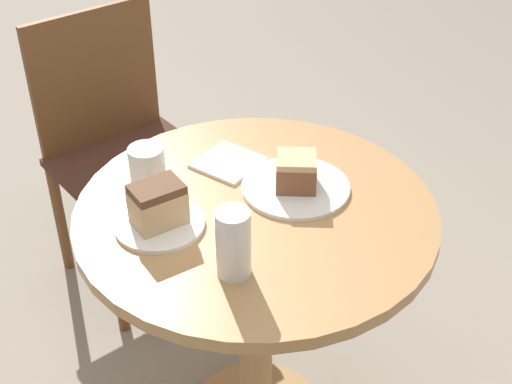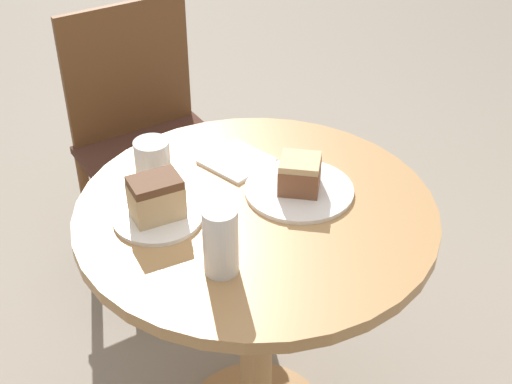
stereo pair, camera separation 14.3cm
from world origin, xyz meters
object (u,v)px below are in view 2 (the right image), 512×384
object	(u,v)px
plate_near	(158,217)
chair	(151,140)
plate_far	(299,190)
cake_slice_near	(156,197)
cake_slice_far	(300,174)
glass_water	(153,166)
glass_lemonade	(221,245)

from	to	relation	value
plate_near	chair	bearing A→B (deg)	68.81
plate_far	cake_slice_near	size ratio (longest dim) A/B	2.20
plate_far	cake_slice_far	world-z (taller)	cake_slice_far
glass_water	cake_slice_far	bearing A→B (deg)	-35.81
chair	cake_slice_far	distance (m)	0.87
cake_slice_near	glass_lemonade	xyz separation A→B (m)	(0.04, -0.21, 0.01)
glass_water	plate_near	bearing A→B (deg)	-111.32
plate_far	plate_near	bearing A→B (deg)	167.35
glass_lemonade	cake_slice_near	bearing A→B (deg)	99.95
plate_near	cake_slice_near	size ratio (longest dim) A/B	1.72
plate_far	cake_slice_near	bearing A→B (deg)	167.35
plate_near	plate_far	bearing A→B (deg)	-12.65
plate_far	cake_slice_far	bearing A→B (deg)	0.00
plate_near	plate_far	distance (m)	0.32
chair	cake_slice_far	bearing A→B (deg)	-89.51
plate_near	cake_slice_far	xyz separation A→B (m)	(0.31, -0.07, 0.04)
cake_slice_near	chair	bearing A→B (deg)	68.81
plate_near	glass_lemonade	xyz separation A→B (m)	(0.04, -0.21, 0.06)
plate_near	glass_lemonade	bearing A→B (deg)	-80.05
cake_slice_near	plate_far	bearing A→B (deg)	-12.65
cake_slice_far	glass_lemonade	distance (m)	0.31
chair	plate_far	world-z (taller)	chair
cake_slice_near	cake_slice_far	distance (m)	0.32
plate_near	cake_slice_near	bearing A→B (deg)	0.00
cake_slice_near	glass_water	size ratio (longest dim) A/B	0.98
glass_lemonade	cake_slice_far	bearing A→B (deg)	27.38
chair	cake_slice_near	distance (m)	0.86
chair	glass_water	distance (m)	0.74
cake_slice_far	glass_water	bearing A→B (deg)	144.19
glass_lemonade	plate_far	bearing A→B (deg)	27.38
cake_slice_near	glass_lemonade	bearing A→B (deg)	-80.05
cake_slice_far	chair	bearing A→B (deg)	91.75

